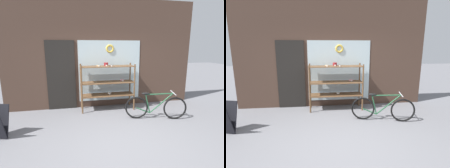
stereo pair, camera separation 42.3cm
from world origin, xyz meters
The scene contains 4 objects.
ground_plane centered at (0.00, 0.00, 0.00)m, with size 30.00×30.00×0.00m, color slate.
storefront_facade centered at (-0.03, 2.29, 1.64)m, with size 5.98×0.13×3.35m.
display_case centered at (0.06, 1.92, 0.87)m, with size 1.61×0.49×1.44m.
bicycle centered at (1.17, 0.90, 0.33)m, with size 1.59×0.56×0.75m.
Camera 2 is at (-0.49, -3.25, 1.92)m, focal length 28.00 mm.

